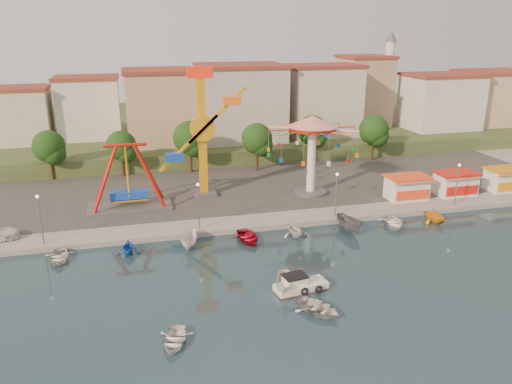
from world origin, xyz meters
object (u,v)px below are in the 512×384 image
object	(u,v)px
pirate_ship_ride	(128,178)
rowboat_a	(319,308)
kamikaze_tower	(205,137)
skiff	(284,284)
cabin_motorboat	(300,286)
wave_swinger	(312,137)

from	to	relation	value
pirate_ship_ride	rowboat_a	world-z (taller)	pirate_ship_ride
kamikaze_tower	rowboat_a	bearing A→B (deg)	-81.67
skiff	rowboat_a	bearing A→B (deg)	-46.79
kamikaze_tower	skiff	xyz separation A→B (m)	(2.63, -25.50, -7.72)
cabin_motorboat	rowboat_a	world-z (taller)	cabin_motorboat
skiff	wave_swinger	bearing A→B (deg)	84.72
wave_swinger	cabin_motorboat	bearing A→B (deg)	-112.21
pirate_ship_ride	skiff	distance (m)	26.78
wave_swinger	skiff	distance (m)	26.46
cabin_motorboat	pirate_ship_ride	bearing A→B (deg)	111.39
cabin_motorboat	skiff	world-z (taller)	cabin_motorboat
cabin_motorboat	rowboat_a	size ratio (longest dim) A/B	1.24
wave_swinger	skiff	xyz separation A→B (m)	(-10.80, -22.97, -7.48)
pirate_ship_ride	cabin_motorboat	world-z (taller)	pirate_ship_ride
wave_swinger	skiff	size ratio (longest dim) A/B	3.14
skiff	kamikaze_tower	bearing A→B (deg)	115.80
kamikaze_tower	cabin_motorboat	size ratio (longest dim) A/B	3.41
wave_swinger	skiff	world-z (taller)	wave_swinger
kamikaze_tower	cabin_motorboat	distance (m)	27.20
wave_swinger	skiff	bearing A→B (deg)	-115.18
pirate_ship_ride	kamikaze_tower	xyz separation A→B (m)	(9.92, 2.14, 4.04)
pirate_ship_ride	wave_swinger	world-z (taller)	wave_swinger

